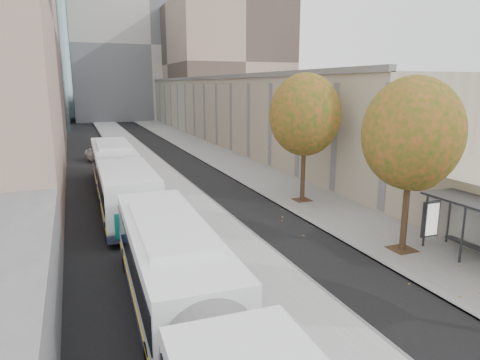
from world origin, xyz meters
name	(u,v)px	position (x,y,z in m)	size (l,w,h in m)	color
bus_platform	(149,171)	(-3.88, 35.00, 0.07)	(4.25, 150.00, 0.15)	#A5A5A5
sidewalk	(237,165)	(4.12, 35.00, 0.04)	(4.75, 150.00, 0.08)	gray
building_tan	(238,105)	(15.50, 64.00, 4.00)	(18.00, 92.00, 8.00)	tan
building_far_block	(144,48)	(6.00, 96.00, 15.00)	(30.00, 18.00, 30.00)	#AEA79E
tree_c	(412,134)	(3.60, 13.00, 5.25)	(4.20, 4.20, 7.28)	#301D12
tree_d	(305,115)	(3.60, 22.00, 5.47)	(4.40, 4.40, 7.60)	#301D12
bus_near	(199,325)	(-7.20, 8.00, 1.56)	(3.00, 17.24, 2.86)	white
bus_far	(118,175)	(-7.21, 26.66, 1.65)	(2.96, 18.19, 3.02)	white
distant_car	(97,155)	(-7.66, 41.97, 0.67)	(1.57, 3.90, 1.33)	white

